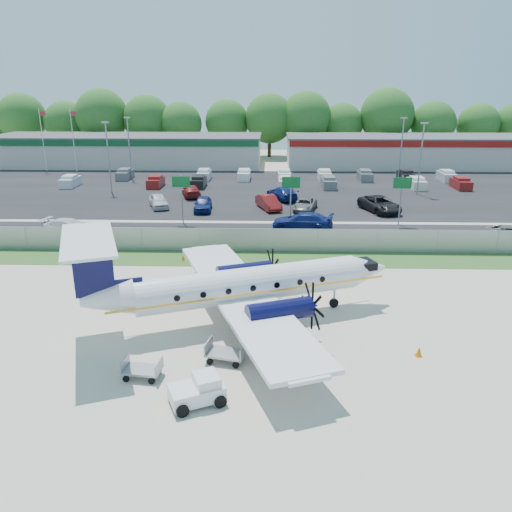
{
  "coord_description": "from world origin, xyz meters",
  "views": [
    {
      "loc": [
        0.94,
        -26.42,
        13.41
      ],
      "look_at": [
        0.0,
        6.0,
        2.3
      ],
      "focal_mm": 35.0,
      "sensor_mm": 36.0,
      "label": 1
    }
  ],
  "objects_px": {
    "aircraft": "(243,285)",
    "baggage_cart_near": "(226,353)",
    "pushback_tug": "(199,390)",
    "baggage_cart_far": "(142,369)"
  },
  "relations": [
    {
      "from": "pushback_tug",
      "to": "aircraft",
      "type": "bearing_deg",
      "value": 79.21
    },
    {
      "from": "aircraft",
      "to": "baggage_cart_far",
      "type": "xyz_separation_m",
      "value": [
        -4.58,
        -6.25,
        -1.87
      ]
    },
    {
      "from": "pushback_tug",
      "to": "baggage_cart_near",
      "type": "relative_size",
      "value": 1.26
    },
    {
      "from": "aircraft",
      "to": "baggage_cart_near",
      "type": "xyz_separation_m",
      "value": [
        -0.67,
        -4.63,
        -1.83
      ]
    },
    {
      "from": "baggage_cart_near",
      "to": "baggage_cart_far",
      "type": "bearing_deg",
      "value": -157.53
    },
    {
      "from": "aircraft",
      "to": "pushback_tug",
      "type": "xyz_separation_m",
      "value": [
        -1.56,
        -8.16,
        -1.7
      ]
    },
    {
      "from": "baggage_cart_far",
      "to": "aircraft",
      "type": "bearing_deg",
      "value": 53.75
    },
    {
      "from": "aircraft",
      "to": "pushback_tug",
      "type": "height_order",
      "value": "aircraft"
    },
    {
      "from": "aircraft",
      "to": "pushback_tug",
      "type": "relative_size",
      "value": 7.03
    },
    {
      "from": "aircraft",
      "to": "baggage_cart_far",
      "type": "bearing_deg",
      "value": -126.25
    }
  ]
}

